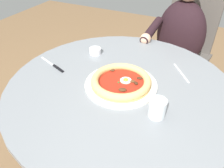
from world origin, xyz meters
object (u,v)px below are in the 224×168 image
Objects in this scene: steak_knife at (55,66)px; diner_person at (175,60)px; pizza_on_plate at (121,82)px; dining_table at (120,107)px; ramekin_capers at (95,51)px; water_glass at (157,109)px; cafe_chair_diner at (184,45)px; fork_utensil at (181,73)px.

steak_knife is 0.96m from diner_person.
pizza_on_plate is at bearing 0.68° from steak_knife.
dining_table is 16.00× the size of ramekin_capers.
pizza_on_plate is at bearing 149.53° from water_glass.
water_glass is 0.08× the size of cafe_chair_diner.
diner_person is (0.13, 0.77, -0.09)m from dining_table.
ramekin_capers is 0.07× the size of cafe_chair_diner.
steak_knife is 0.22× the size of cafe_chair_diner.
fork_utensil is at bearing 85.58° from water_glass.
cafe_chair_diner is at bearing 60.11° from ramekin_capers.
dining_table is 0.79m from diner_person.
fork_utensil is at bearing 20.66° from steak_knife.
ramekin_capers is at bearing -124.20° from diner_person.
dining_table is at bearing -99.64° from cafe_chair_diner.
cafe_chair_diner reaches higher than water_glass.
dining_table is 1.15× the size of cafe_chair_diner.
fork_utensil is (0.62, 0.23, -0.00)m from steak_knife.
diner_person is (0.38, 0.56, -0.26)m from ramekin_capers.
steak_knife is at bearing -179.32° from pizza_on_plate.
pizza_on_plate is (0.01, -0.01, 0.17)m from dining_table.
cafe_chair_diner is at bearing 60.31° from steak_knife.
steak_knife reaches higher than dining_table.
cafe_chair_diner reaches higher than steak_knife.
steak_knife is at bearing -122.81° from diner_person.
water_glass reaches higher than steak_knife.
pizza_on_plate is 0.24m from water_glass.
steak_knife is 0.66m from fork_utensil.
cafe_chair_diner is at bearing 80.36° from dining_table.
fork_utensil is 0.13× the size of diner_person.
fork_utensil is (0.24, 0.22, 0.15)m from dining_table.
steak_knife is at bearing -119.03° from ramekin_capers.
cafe_chair_diner is (-0.06, 1.05, -0.21)m from water_glass.
diner_person reaches higher than steak_knife.
diner_person reaches higher than dining_table.
steak_knife is 3.06× the size of ramekin_capers.
pizza_on_plate is at bearing -98.91° from diner_person.
dining_table is 0.96× the size of diner_person.
cafe_chair_diner reaches higher than pizza_on_plate.
steak_knife is at bearing -178.05° from dining_table.
fork_utensil is (0.03, 0.35, -0.03)m from water_glass.
steak_knife is 1.09m from cafe_chair_diner.
water_glass is at bearing -84.57° from diner_person.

